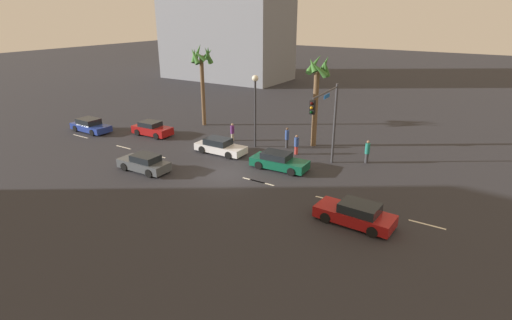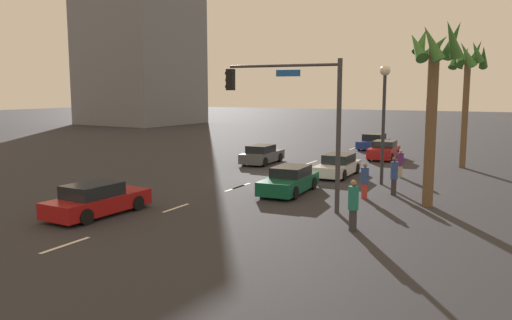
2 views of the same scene
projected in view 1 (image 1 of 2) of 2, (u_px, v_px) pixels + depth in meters
name	position (u px, v px, depth m)	size (l,w,h in m)	color
ground_plane	(227.00, 174.00, 30.66)	(220.00, 220.00, 0.00)	#28282D
lane_stripe_0	(80.00, 136.00, 39.71)	(2.31, 0.14, 0.01)	silver
lane_stripe_1	(124.00, 147.00, 36.53)	(1.91, 0.14, 0.01)	silver
lane_stripe_2	(155.00, 155.00, 34.52)	(2.43, 0.14, 0.01)	silver
lane_stripe_3	(254.00, 180.00, 29.43)	(1.94, 0.14, 0.01)	silver
lane_stripe_4	(262.00, 182.00, 29.08)	(2.03, 0.14, 0.01)	silver
lane_stripe_5	(329.00, 199.00, 26.47)	(1.86, 0.14, 0.01)	silver
lane_stripe_6	(427.00, 225.00, 23.38)	(2.08, 0.14, 0.01)	silver
car_0	(90.00, 126.00, 41.08)	(4.52, 2.02, 1.33)	navy
car_1	(279.00, 161.00, 31.41)	(4.60, 2.05, 1.33)	#0F5138
car_2	(356.00, 214.00, 23.26)	(4.63, 2.10, 1.36)	maroon
car_3	(220.00, 146.00, 34.88)	(4.58, 1.92, 1.30)	silver
car_4	(144.00, 163.00, 31.01)	(4.27, 1.90, 1.34)	#474C51
car_5	(152.00, 129.00, 39.87)	(4.13, 2.00, 1.37)	maroon
traffic_signal	(328.00, 115.00, 29.92)	(0.56, 5.41, 6.47)	#38383D
streetlamp	(255.00, 98.00, 35.12)	(0.56, 0.56, 6.50)	#2D2D33
pedestrian_0	(367.00, 151.00, 32.48)	(0.54, 0.54, 1.92)	#333338
pedestrian_1	(296.00, 144.00, 34.49)	(0.53, 0.53, 1.72)	#BF3833
pedestrian_2	(287.00, 137.00, 36.03)	(0.49, 0.49, 1.91)	#333338
pedestrian_3	(232.00, 132.00, 38.14)	(0.45, 0.45, 1.68)	#B2A58C
palm_tree_0	(202.00, 65.00, 41.42)	(2.47, 2.47, 8.52)	brown
palm_tree_1	(317.00, 82.00, 34.96)	(2.56, 2.69, 8.20)	brown
building_2	(220.00, 15.00, 72.10)	(15.39, 11.83, 21.93)	#B2A38E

